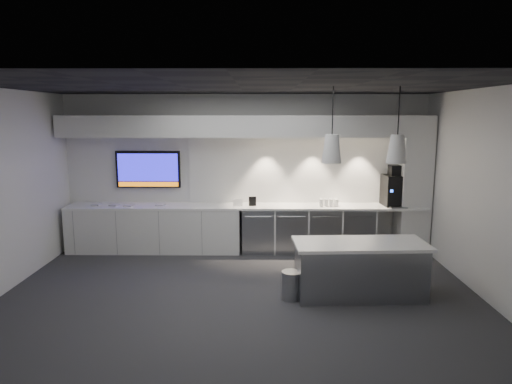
{
  "coord_description": "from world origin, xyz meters",
  "views": [
    {
      "loc": [
        0.29,
        -6.37,
        2.63
      ],
      "look_at": [
        0.22,
        1.1,
        1.35
      ],
      "focal_mm": 32.0,
      "sensor_mm": 36.0,
      "label": 1
    }
  ],
  "objects_px": {
    "wall_tv": "(148,169)",
    "bin": "(291,285)",
    "island": "(359,269)",
    "coffee_machine": "(395,189)"
  },
  "relations": [
    {
      "from": "island",
      "to": "bin",
      "type": "height_order",
      "value": "island"
    },
    {
      "from": "wall_tv",
      "to": "coffee_machine",
      "type": "distance_m",
      "value": 4.77
    },
    {
      "from": "island",
      "to": "bin",
      "type": "relative_size",
      "value": 4.78
    },
    {
      "from": "wall_tv",
      "to": "island",
      "type": "xyz_separation_m",
      "value": [
        3.63,
        -2.47,
        -1.15
      ]
    },
    {
      "from": "island",
      "to": "bin",
      "type": "bearing_deg",
      "value": -175.86
    },
    {
      "from": "wall_tv",
      "to": "bin",
      "type": "xyz_separation_m",
      "value": [
        2.64,
        -2.59,
        -1.36
      ]
    },
    {
      "from": "bin",
      "to": "island",
      "type": "bearing_deg",
      "value": 6.76
    },
    {
      "from": "wall_tv",
      "to": "bin",
      "type": "relative_size",
      "value": 3.09
    },
    {
      "from": "coffee_machine",
      "to": "island",
      "type": "bearing_deg",
      "value": -119.84
    },
    {
      "from": "bin",
      "to": "wall_tv",
      "type": "bearing_deg",
      "value": 135.53
    }
  ]
}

